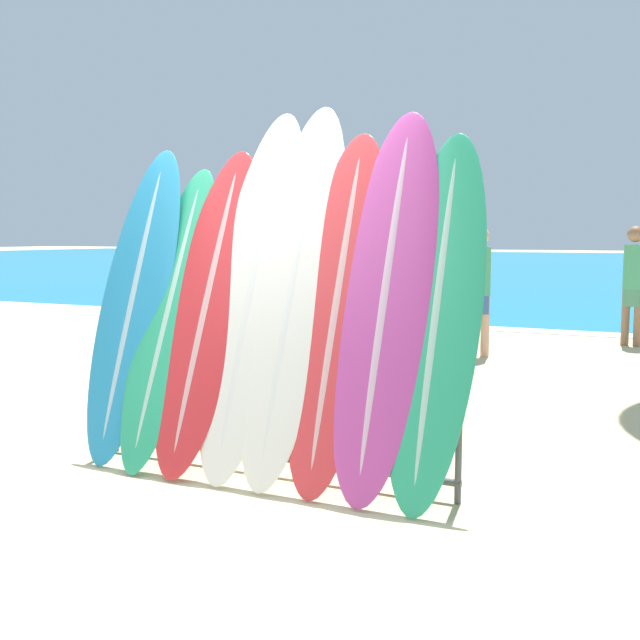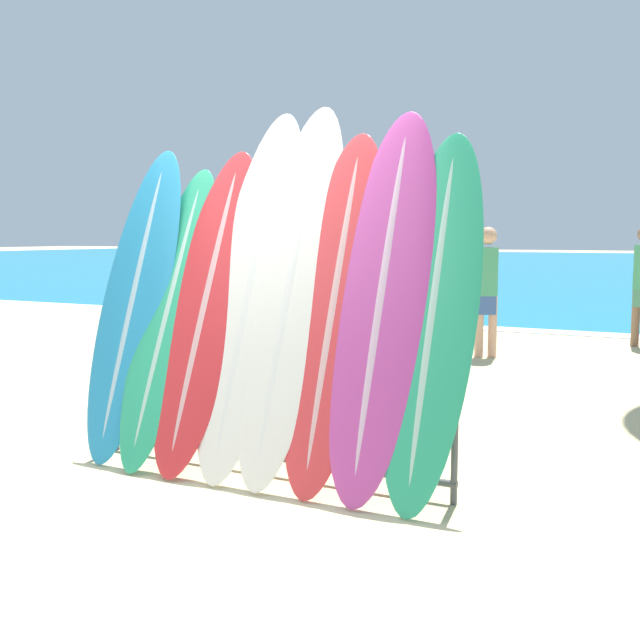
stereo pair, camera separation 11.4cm
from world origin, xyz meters
The scene contains 13 objects.
ground_plane centered at (0.00, 0.00, 0.00)m, with size 160.00×160.00×0.00m, color beige.
ocean_water centered at (0.00, 38.22, 0.00)m, with size 120.00×60.00×0.01m.
surfboard_rack centered at (0.39, 0.65, 0.49)m, with size 2.56×0.04×0.91m.
surfboard_slot_0 centered at (-0.71, 0.70, 1.10)m, with size 0.57×0.89×2.20m.
surfboard_slot_1 centered at (-0.39, 0.68, 1.03)m, with size 0.51×0.97×2.05m.
surfboard_slot_2 centered at (-0.09, 0.70, 1.08)m, with size 0.59×1.00×2.17m.
surfboard_slot_3 centered at (0.23, 0.75, 1.21)m, with size 0.59×1.04×2.42m.
surfboard_slot_4 centered at (0.53, 0.75, 1.22)m, with size 0.59×1.04×2.44m.
surfboard_slot_5 centered at (0.86, 0.71, 1.12)m, with size 0.57×0.91×2.23m.
surfboard_slot_6 centered at (1.17, 0.72, 1.18)m, with size 0.60×0.98×2.36m.
surfboard_slot_7 centered at (1.49, 0.70, 1.10)m, with size 0.53×0.90×2.20m.
person_near_water centered at (0.51, 6.01, 0.91)m, with size 0.28×0.25×1.67m.
person_mid_beach centered at (2.25, 7.87, 0.92)m, with size 0.28×0.23×1.69m.
Camera 1 is at (2.71, -3.51, 1.56)m, focal length 42.00 mm.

